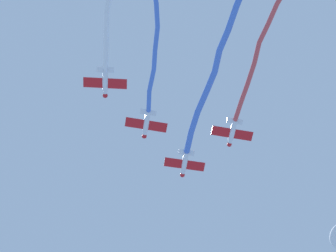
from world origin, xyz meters
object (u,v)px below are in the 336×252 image
Objects in this scene: airplane_lead at (184,164)px; airplane_left_wing at (146,124)px; airplane_slot at (105,83)px; airplane_right_wing at (232,133)px.

airplane_lead is 1.00× the size of airplane_left_wing.
airplane_slot is at bearing 129.91° from airplane_lead.
airplane_left_wing is at bearing 129.88° from airplane_lead.
airplane_left_wing is 9.25m from airplane_slot.
airplane_lead and airplane_left_wing have the same top height.
airplane_right_wing is at bearing -134.10° from airplane_lead.
airplane_right_wing reaches higher than airplane_slot.
airplane_slot is at bearing 103.49° from airplane_right_wing.
airplane_right_wing is (12.26, -6.22, 0.30)m from airplane_left_wing.
airplane_slot is at bearing 129.07° from airplane_left_wing.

